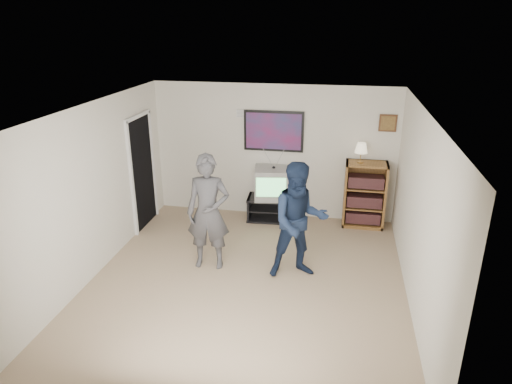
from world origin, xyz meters
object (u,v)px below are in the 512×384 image
(crt_television, at_px, (273,183))
(person_tall, at_px, (208,212))
(media_stand, at_px, (271,208))
(bookshelf, at_px, (364,195))
(person_short, at_px, (299,221))

(crt_television, height_order, person_tall, person_tall)
(media_stand, distance_m, crt_television, 0.51)
(crt_television, relative_size, bookshelf, 0.56)
(bookshelf, xyz_separation_m, person_short, (-1.00, -1.94, 0.27))
(bookshelf, bearing_deg, crt_television, -178.27)
(bookshelf, relative_size, person_tall, 0.68)
(bookshelf, distance_m, person_short, 2.20)
(media_stand, relative_size, crt_television, 1.36)
(crt_television, bearing_deg, person_short, -79.66)
(media_stand, relative_size, person_tall, 0.52)
(person_tall, height_order, person_short, person_tall)
(crt_television, bearing_deg, media_stand, 171.24)
(person_tall, bearing_deg, crt_television, 64.32)
(media_stand, bearing_deg, person_short, -73.55)
(person_short, bearing_deg, crt_television, 90.99)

